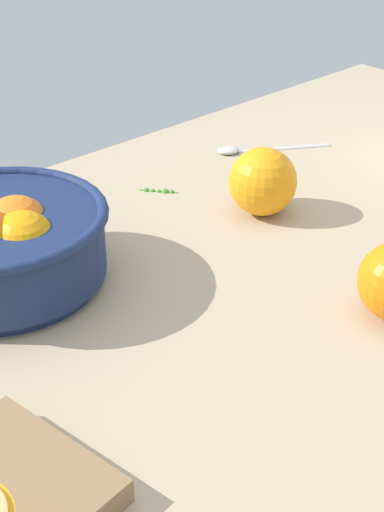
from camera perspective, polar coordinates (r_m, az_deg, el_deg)
name	(u,v)px	position (r cm, az deg, el deg)	size (l,w,h in cm)	color
ground_plane	(243,305)	(82.22, 3.76, -3.61)	(148.54, 81.42, 3.00)	tan
loose_orange_4	(263,182)	(95.53, 5.19, 5.44)	(8.38, 8.38, 8.38)	orange
spoon	(256,149)	(114.52, 4.67, 7.82)	(15.18, 10.06, 1.00)	silver
herb_sprig_0	(160,190)	(102.14, -2.37, 4.86)	(3.40, 4.19, 0.96)	#489031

